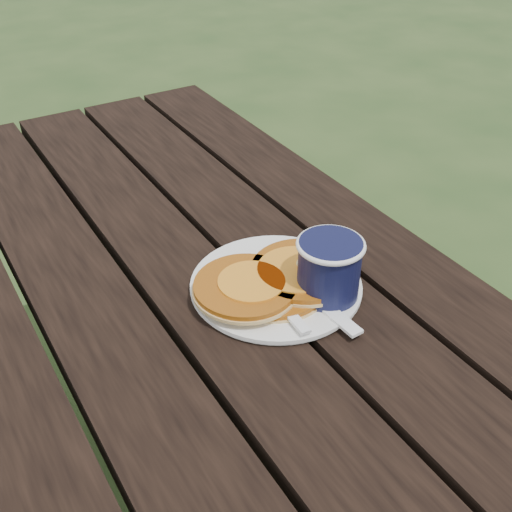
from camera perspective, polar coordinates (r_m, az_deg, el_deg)
plate at (r=0.95m, az=1.78°, el=-2.67°), size 0.29×0.29×0.01m
pancake_stack at (r=0.93m, az=1.86°, el=-2.15°), size 0.24×0.16×0.04m
knife at (r=0.91m, az=5.32°, el=-3.83°), size 0.03×0.18×0.00m
fork at (r=0.89m, az=2.67°, el=-4.73°), size 0.04×0.16×0.01m
coffee_cup at (r=0.90m, az=6.51°, el=-1.06°), size 0.10×0.10×0.10m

